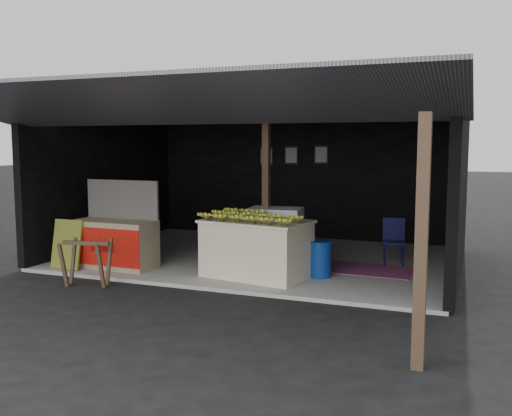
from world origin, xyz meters
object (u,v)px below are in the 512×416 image
at_px(white_crate, 275,237).
at_px(neighbor_stall, 115,241).
at_px(banana_table, 256,248).
at_px(sawhorse, 86,258).
at_px(water_barrel, 319,260).
at_px(plastic_chair, 394,237).

distance_m(white_crate, neighbor_stall, 2.80).
bearing_deg(neighbor_stall, banana_table, 6.03).
bearing_deg(sawhorse, neighbor_stall, 88.70).
bearing_deg(neighbor_stall, water_barrel, 10.49).
relative_size(neighbor_stall, sawhorse, 1.93).
distance_m(sawhorse, water_barrel, 3.66).
height_order(white_crate, neighbor_stall, neighbor_stall).
distance_m(neighbor_stall, sawhorse, 1.15).
bearing_deg(banana_table, plastic_chair, 52.56).
height_order(water_barrel, plastic_chair, plastic_chair).
height_order(banana_table, neighbor_stall, neighbor_stall).
xyz_separation_m(white_crate, sawhorse, (-2.27, -2.29, -0.12)).
distance_m(white_crate, water_barrel, 1.15).
relative_size(white_crate, sawhorse, 1.31).
bearing_deg(neighbor_stall, plastic_chair, 25.31).
relative_size(banana_table, water_barrel, 3.27).
relative_size(neighbor_stall, water_barrel, 2.70).
distance_m(water_barrel, plastic_chair, 1.75).
bearing_deg(water_barrel, sawhorse, -152.10).
height_order(white_crate, sawhorse, white_crate).
relative_size(water_barrel, plastic_chair, 0.68).
relative_size(sawhorse, water_barrel, 1.40).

